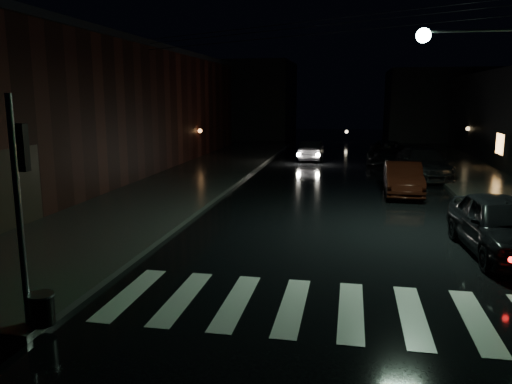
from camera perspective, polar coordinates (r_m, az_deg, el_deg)
The scene contains 13 objects.
ground at distance 10.74m, azimuth -9.31°, elevation -12.85°, with size 120.00×120.00×0.00m, color black.
sidewalk_left at distance 25.07m, azimuth -9.12°, elevation 0.99°, with size 6.00×44.00×0.15m, color #282826.
sidewalk_right at distance 24.47m, azimuth 26.08°, elevation -0.22°, with size 4.00×44.00×0.15m, color #282826.
building_left at distance 29.60m, azimuth -20.97°, elevation 8.57°, with size 10.00×36.00×7.00m, color black.
building_far_left at distance 55.86m, azimuth -3.20°, elevation 10.48°, with size 14.00×10.00×8.00m, color black.
building_far_right at distance 55.23m, azimuth 22.10°, elevation 9.20°, with size 14.00×10.00×7.00m, color black.
crosswalk at distance 10.62m, azimuth 7.48°, elevation -13.03°, with size 9.00×3.00×0.01m, color beige.
signal_pole_corner at distance 9.96m, azimuth -24.28°, elevation -6.14°, with size 0.68×0.61×4.20m.
parked_car_a at distance 15.28m, azimuth 26.17°, elevation -3.41°, with size 1.95×4.84×1.65m, color black.
parked_car_b at distance 23.10m, azimuth 16.45°, elevation 1.49°, with size 1.54×4.41×1.45m, color black.
parked_car_c at distance 28.33m, azimuth 18.50°, elevation 3.18°, with size 2.25×5.54×1.61m, color black.
parked_car_d at distance 33.85m, azimuth 14.73°, elevation 4.40°, with size 2.41×5.23×1.45m, color black.
oncoming_car at distance 34.62m, azimuth 6.36°, elevation 4.74°, with size 1.42×4.08×1.34m, color black.
Camera 1 is at (3.48, -9.21, 4.28)m, focal length 35.00 mm.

